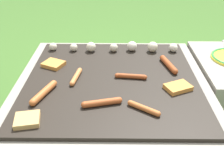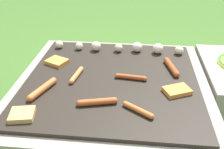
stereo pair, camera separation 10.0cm
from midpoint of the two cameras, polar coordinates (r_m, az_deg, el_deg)
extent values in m
plane|color=#3D6628|center=(1.51, 1.95, -14.45)|extent=(14.00, 14.00, 0.00)
cube|color=gray|center=(1.38, 2.09, -8.57)|extent=(0.92, 0.92, 0.40)
cube|color=black|center=(1.26, 2.26, -1.19)|extent=(0.81, 0.81, 0.02)
cylinder|color=#C6753D|center=(1.26, -5.50, -0.14)|extent=(0.04, 0.13, 0.02)
sphere|color=#C6753D|center=(1.21, -6.53, -1.62)|extent=(0.02, 0.02, 0.02)
sphere|color=#C6753D|center=(1.32, -4.55, 1.23)|extent=(0.02, 0.02, 0.02)
cylinder|color=#B7602D|center=(1.05, 8.43, -7.70)|extent=(0.12, 0.09, 0.02)
sphere|color=#B7602D|center=(1.02, 11.39, -9.01)|extent=(0.02, 0.02, 0.02)
sphere|color=#B7602D|center=(1.07, 5.61, -6.42)|extent=(0.02, 0.02, 0.02)
cylinder|color=#93421E|center=(1.25, 6.41, -0.67)|extent=(0.13, 0.04, 0.02)
sphere|color=#93421E|center=(1.24, 9.44, -1.00)|extent=(0.02, 0.02, 0.02)
sphere|color=#93421E|center=(1.25, 3.40, -0.33)|extent=(0.02, 0.02, 0.02)
cylinder|color=#A34C23|center=(1.07, -0.59, -6.04)|extent=(0.15, 0.06, 0.03)
sphere|color=#A34C23|center=(1.08, 3.21, -5.74)|extent=(0.03, 0.03, 0.03)
sphere|color=#A34C23|center=(1.07, -4.44, -6.31)|extent=(0.03, 0.03, 0.03)
cylinder|color=#93421E|center=(1.37, 14.84, 1.57)|extent=(0.07, 0.16, 0.03)
sphere|color=#93421E|center=(1.43, 13.73, 3.04)|extent=(0.03, 0.03, 0.03)
sphere|color=#93421E|center=(1.31, 16.06, -0.04)|extent=(0.03, 0.03, 0.03)
cylinder|color=#B7602D|center=(1.18, -12.58, -3.15)|extent=(0.08, 0.16, 0.03)
sphere|color=#B7602D|center=(1.23, -10.37, -1.38)|extent=(0.03, 0.03, 0.03)
sphere|color=#B7602D|center=(1.13, -15.00, -5.07)|extent=(0.03, 0.03, 0.03)
cube|color=#D18438|center=(1.40, -9.92, 2.74)|extent=(0.13, 0.12, 0.02)
cube|color=#D18438|center=(1.19, 16.32, -3.44)|extent=(0.13, 0.12, 0.02)
cube|color=tan|center=(1.06, -16.42, -8.43)|extent=(0.11, 0.10, 0.02)
sphere|color=beige|center=(1.58, -9.63, 6.43)|extent=(0.04, 0.04, 0.04)
sphere|color=beige|center=(1.54, -5.31, 6.16)|extent=(0.04, 0.04, 0.04)
sphere|color=beige|center=(1.52, -1.60, 6.16)|extent=(0.05, 0.05, 0.05)
sphere|color=beige|center=(1.51, 3.34, 5.79)|extent=(0.05, 0.05, 0.05)
sphere|color=silver|center=(1.52, 7.38, 5.93)|extent=(0.06, 0.06, 0.06)
sphere|color=beige|center=(1.52, 11.84, 5.52)|extent=(0.06, 0.06, 0.06)
sphere|color=silver|center=(1.54, 16.23, 5.08)|extent=(0.05, 0.05, 0.05)
camera|label=1|loc=(0.05, -87.71, 1.34)|focal=42.00mm
camera|label=2|loc=(0.05, 92.29, -1.34)|focal=42.00mm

